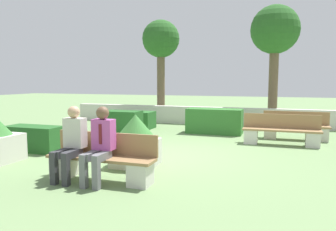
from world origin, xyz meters
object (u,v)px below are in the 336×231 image
tree_center_left (275,33)px  bench_right_side (295,129)px  planter_corner_left (136,139)px  person_seated_man (100,141)px  person_seated_woman (71,140)px  bench_left_side (281,133)px  tree_leftmost (161,43)px  bench_front (102,162)px

tree_center_left → bench_right_side: bearing=-78.4°
bench_right_side → planter_corner_left: (-3.32, -4.39, 0.24)m
person_seated_man → planter_corner_left: bearing=86.0°
person_seated_man → person_seated_woman: 0.59m
bench_right_side → tree_center_left: (-0.77, 3.73, 3.41)m
bench_right_side → tree_center_left: 5.11m
planter_corner_left → bench_left_side: bearing=49.2°
tree_leftmost → bench_left_side: bearing=-39.7°
bench_front → person_seated_woman: person_seated_woman is taller
bench_left_side → person_seated_man: person_seated_man is taller
bench_front → bench_right_side: 6.54m
bench_front → planter_corner_left: 1.18m
bench_right_side → bench_left_side: bearing=-105.2°
bench_left_side → tree_leftmost: size_ratio=0.47×
person_seated_woman → tree_center_left: bearing=71.0°
bench_right_side → tree_center_left: tree_center_left is taller
bench_left_side → planter_corner_left: 4.46m
bench_front → planter_corner_left: (0.15, 1.14, 0.23)m
bench_left_side → tree_leftmost: tree_leftmost is taller
person_seated_woman → planter_corner_left: 1.46m
person_seated_woman → tree_center_left: 10.39m
planter_corner_left → tree_leftmost: 8.48m
bench_left_side → bench_front: bearing=-125.1°
tree_center_left → tree_leftmost: bearing=-174.3°
bench_right_side → person_seated_man: bearing=-114.2°
person_seated_man → planter_corner_left: person_seated_man is taller
bench_left_side → person_seated_man: size_ratio=1.55×
bench_right_side → person_seated_man: 6.63m
tree_leftmost → tree_center_left: 4.83m
bench_right_side → planter_corner_left: bearing=-120.3°
bench_front → planter_corner_left: size_ratio=1.85×
bench_front → person_seated_man: bearing=-66.5°
person_seated_man → tree_leftmost: bearing=103.6°
bench_left_side → tree_leftmost: (-5.15, 4.28, 3.13)m
bench_left_side → person_seated_woman: (-3.59, -4.65, 0.40)m
bench_front → tree_center_left: (2.70, 9.27, 3.41)m
bench_front → person_seated_woman: bearing=-165.3°
bench_right_side → person_seated_man: size_ratio=1.43×
bench_front → bench_right_side: bearing=57.9°
bench_right_side → tree_leftmost: size_ratio=0.43×
bench_left_side → tree_center_left: tree_center_left is taller
tree_leftmost → tree_center_left: tree_center_left is taller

